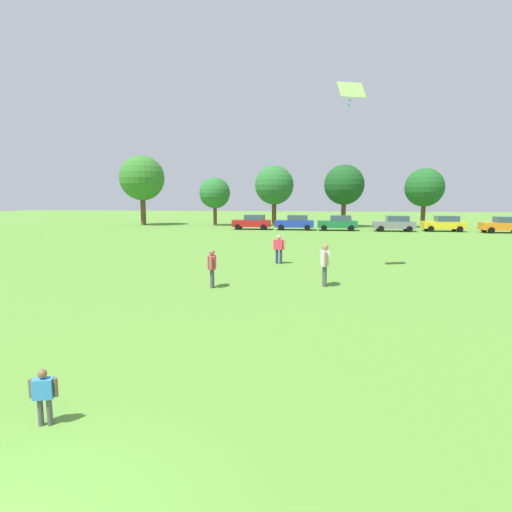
{
  "coord_description": "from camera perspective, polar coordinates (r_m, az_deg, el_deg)",
  "views": [
    {
      "loc": [
        3.34,
        -3.18,
        3.6
      ],
      "look_at": [
        1.51,
        10.14,
        1.71
      ],
      "focal_mm": 29.1,
      "sensor_mm": 36.0,
      "label": 1
    }
  ],
  "objects": [
    {
      "name": "parked_car_gray_3",
      "position": [
        47.45,
        18.52,
        4.27
      ],
      "size": [
        4.3,
        2.02,
        1.68
      ],
      "rotation": [
        0.0,
        0.0,
        3.14
      ],
      "color": "slate",
      "rests_on": "ground"
    },
    {
      "name": "parked_car_orange_5",
      "position": [
        49.98,
        30.93,
        3.71
      ],
      "size": [
        4.3,
        2.02,
        1.68
      ],
      "rotation": [
        0.0,
        0.0,
        3.14
      ],
      "color": "orange",
      "rests_on": "ground"
    },
    {
      "name": "bystander_near_trees",
      "position": [
        22.84,
        3.16,
        1.31
      ],
      "size": [
        0.73,
        0.44,
        1.6
      ],
      "rotation": [
        0.0,
        0.0,
        5.97
      ],
      "color": "navy",
      "rests_on": "ground"
    },
    {
      "name": "parked_car_blue_1",
      "position": [
        47.19,
        5.43,
        4.63
      ],
      "size": [
        4.3,
        2.02,
        1.68
      ],
      "rotation": [
        0.0,
        0.0,
        3.14
      ],
      "color": "#1E38AD",
      "rests_on": "ground"
    },
    {
      "name": "tree_left",
      "position": [
        54.86,
        -5.69,
        8.6
      ],
      "size": [
        4.0,
        4.0,
        6.24
      ],
      "color": "brown",
      "rests_on": "ground"
    },
    {
      "name": "tree_far_left",
      "position": [
        57.44,
        -15.4,
        10.26
      ],
      "size": [
        5.85,
        5.85,
        9.12
      ],
      "color": "brown",
      "rests_on": "ground"
    },
    {
      "name": "child_kite_flyer",
      "position": [
        7.68,
        -27.16,
        -16.33
      ],
      "size": [
        0.43,
        0.24,
        0.93
      ],
      "rotation": [
        0.0,
        0.0,
        0.25
      ],
      "color": "#4C4C51",
      "rests_on": "ground"
    },
    {
      "name": "ground_plane",
      "position": [
        33.54,
        2.08,
        1.83
      ],
      "size": [
        160.0,
        160.0,
        0.0
      ],
      "primitive_type": "plane",
      "color": "#568C33"
    },
    {
      "name": "kite",
      "position": [
        20.97,
        12.97,
        21.25
      ],
      "size": [
        1.34,
        0.94,
        1.13
      ],
      "color": "#8CD859"
    },
    {
      "name": "parked_car_green_2",
      "position": [
        47.1,
        11.21,
        4.5
      ],
      "size": [
        4.3,
        2.02,
        1.68
      ],
      "rotation": [
        0.0,
        0.0,
        3.14
      ],
      "color": "#196B38",
      "rests_on": "ground"
    },
    {
      "name": "adult_bystander",
      "position": [
        17.17,
        9.44,
        -0.71
      ],
      "size": [
        0.35,
        0.83,
        1.74
      ],
      "rotation": [
        0.0,
        0.0,
        1.63
      ],
      "color": "#4C4C51",
      "rests_on": "ground"
    },
    {
      "name": "bystander_midfield",
      "position": [
        16.79,
        -6.07,
        -1.23
      ],
      "size": [
        0.34,
        0.74,
        1.56
      ],
      "rotation": [
        0.0,
        0.0,
        1.69
      ],
      "color": "#4C4C51",
      "rests_on": "ground"
    },
    {
      "name": "tree_right",
      "position": [
        52.83,
        12.03,
        9.52
      ],
      "size": [
        4.91,
        4.91,
        7.66
      ],
      "color": "brown",
      "rests_on": "ground"
    },
    {
      "name": "tree_far_right",
      "position": [
        53.97,
        22.15,
        8.69
      ],
      "size": [
        4.57,
        4.57,
        7.12
      ],
      "color": "brown",
      "rests_on": "ground"
    },
    {
      "name": "tree_center",
      "position": [
        53.43,
        2.52,
        9.67
      ],
      "size": [
        4.92,
        4.92,
        7.66
      ],
      "color": "brown",
      "rests_on": "ground"
    },
    {
      "name": "parked_car_red_0",
      "position": [
        47.76,
        -0.51,
        4.7
      ],
      "size": [
        4.3,
        2.02,
        1.68
      ],
      "rotation": [
        0.0,
        0.0,
        3.14
      ],
      "color": "red",
      "rests_on": "ground"
    },
    {
      "name": "parked_car_yellow_4",
      "position": [
        49.21,
        24.41,
        4.09
      ],
      "size": [
        4.3,
        2.02,
        1.68
      ],
      "rotation": [
        0.0,
        0.0,
        3.14
      ],
      "color": "yellow",
      "rests_on": "ground"
    }
  ]
}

